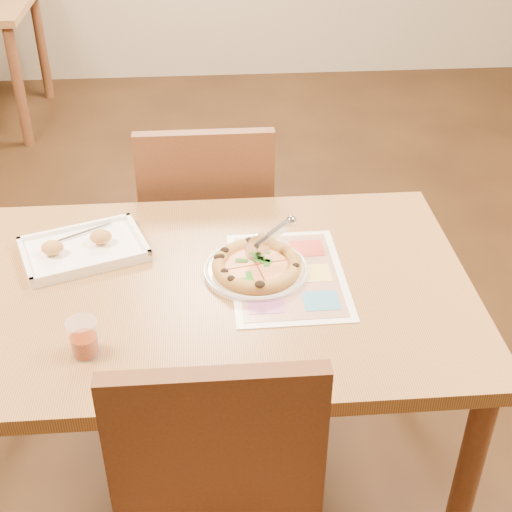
{
  "coord_description": "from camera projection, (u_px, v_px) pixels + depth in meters",
  "views": [
    {
      "loc": [
        0.0,
        -1.43,
        1.77
      ],
      "look_at": [
        0.12,
        0.04,
        0.77
      ],
      "focal_mm": 50.0,
      "sensor_mm": 36.0,
      "label": 1
    }
  ],
  "objects": [
    {
      "name": "dining_table",
      "position": [
        211.0,
        311.0,
        1.81
      ],
      "size": [
        1.3,
        0.85,
        0.72
      ],
      "color": "#9E703F",
      "rests_on": "ground"
    },
    {
      "name": "room",
      "position": [
        198.0,
        28.0,
        1.41
      ],
      "size": [
        7.0,
        7.0,
        7.0
      ],
      "color": "#321F0D",
      "rests_on": "ground"
    },
    {
      "name": "appetizer_tray",
      "position": [
        83.0,
        249.0,
        1.87
      ],
      "size": [
        0.36,
        0.31,
        0.06
      ],
      "rotation": [
        0.0,
        0.0,
        0.34
      ],
      "color": "white",
      "rests_on": "dining_table"
    },
    {
      "name": "plate",
      "position": [
        256.0,
        270.0,
        1.8
      ],
      "size": [
        0.32,
        0.32,
        0.01
      ],
      "primitive_type": "cylinder",
      "rotation": [
        0.0,
        0.0,
        0.24
      ],
      "color": "silver",
      "rests_on": "dining_table"
    },
    {
      "name": "pizza_cutter",
      "position": [
        269.0,
        238.0,
        1.79
      ],
      "size": [
        0.13,
        0.09,
        0.09
      ],
      "rotation": [
        0.0,
        0.0,
        0.55
      ],
      "color": "silver",
      "rests_on": "pizza"
    },
    {
      "name": "pizza",
      "position": [
        257.0,
        266.0,
        1.79
      ],
      "size": [
        0.23,
        0.23,
        0.03
      ],
      "rotation": [
        0.0,
        0.0,
        0.2
      ],
      "color": "gold",
      "rests_on": "plate"
    },
    {
      "name": "menu",
      "position": [
        288.0,
        275.0,
        1.79
      ],
      "size": [
        0.29,
        0.4,
        0.0
      ],
      "primitive_type": "cube",
      "rotation": [
        0.0,
        0.0,
        0.01
      ],
      "color": "white",
      "rests_on": "dining_table"
    },
    {
      "name": "chair_far",
      "position": [
        207.0,
        214.0,
        2.35
      ],
      "size": [
        0.42,
        0.42,
        0.47
      ],
      "rotation": [
        0.0,
        0.0,
        3.14
      ],
      "color": "brown",
      "rests_on": "ground"
    },
    {
      "name": "glass_tumbler",
      "position": [
        84.0,
        340.0,
        1.54
      ],
      "size": [
        0.07,
        0.07,
        0.09
      ],
      "rotation": [
        0.0,
        0.0,
        0.0
      ],
      "color": "maroon",
      "rests_on": "dining_table"
    }
  ]
}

